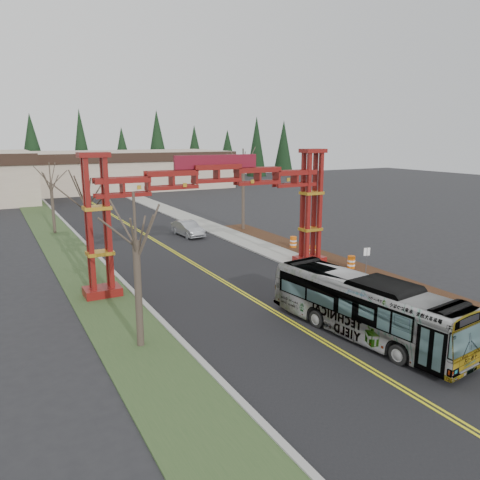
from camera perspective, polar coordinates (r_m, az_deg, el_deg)
ground at (r=19.89m, az=21.72°, el=-17.98°), size 200.00×200.00×0.00m
road at (r=39.36m, az=-7.18°, el=-1.98°), size 12.00×110.00×0.02m
lane_line_left at (r=39.31m, az=-7.34°, el=-1.98°), size 0.12×100.00×0.01m
lane_line_right at (r=39.40m, az=-7.02°, el=-1.94°), size 0.12×100.00×0.01m
curb_right at (r=41.88m, az=0.67°, el=-0.90°), size 0.30×110.00×0.15m
sidewalk_right at (r=42.59m, az=2.38°, el=-0.69°), size 2.60×110.00×0.14m
landscape_strip at (r=33.00m, az=19.93°, el=-5.42°), size 2.60×50.00×0.12m
grass_median at (r=37.33m, az=-18.70°, el=-3.31°), size 4.00×110.00×0.08m
curb_left at (r=37.64m, az=-15.94°, el=-2.94°), size 0.30×110.00×0.15m
gateway_arch at (r=31.92m, az=-2.85°, el=5.64°), size 18.20×1.60×8.90m
retail_building_east at (r=93.79m, az=-13.92°, el=8.32°), size 38.00×20.30×7.00m
conifer_treeline at (r=103.57m, az=-21.04°, el=9.88°), size 116.10×5.60×13.00m
transit_bus at (r=24.20m, az=14.97°, el=-7.90°), size 3.91×11.24×3.07m
silver_sedan at (r=47.12m, az=-6.38°, el=1.40°), size 2.02×4.78×1.54m
bare_tree_median_near at (r=21.73m, az=-12.59°, el=-0.18°), size 3.38×3.38×7.39m
bare_tree_median_mid at (r=32.65m, az=-18.17°, el=3.79°), size 3.03×3.03×7.23m
bare_tree_median_far at (r=51.01m, az=-22.08°, el=6.47°), size 3.06×3.06×7.28m
bare_tree_right_far at (r=49.23m, az=0.39°, el=8.53°), size 3.27×3.27×8.57m
street_sign at (r=34.48m, az=15.18°, el=-1.87°), size 0.46×0.16×2.07m
barrel_south at (r=36.04m, az=13.40°, el=-2.73°), size 0.58×0.58×1.07m
barrel_mid at (r=39.17m, az=8.83°, el=-1.37°), size 0.53×0.53×0.99m
barrel_north at (r=41.93m, az=6.51°, el=-0.30°), size 0.59×0.59×1.10m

